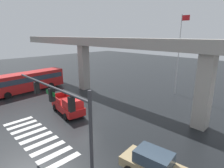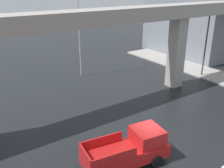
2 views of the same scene
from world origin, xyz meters
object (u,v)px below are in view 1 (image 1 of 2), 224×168
(pickup_truck, at_px, (69,106))
(flagpole, at_px, (179,50))
(traffic_signal_mast, at_px, (62,108))
(city_bus, at_px, (29,80))
(sedan_tan, at_px, (154,165))

(pickup_truck, height_order, flagpole, flagpole)
(traffic_signal_mast, bearing_deg, pickup_truck, 147.24)
(city_bus, xyz_separation_m, traffic_signal_mast, (19.87, -5.43, 2.83))
(sedan_tan, height_order, flagpole, flagpole)
(flagpole, bearing_deg, sedan_tan, -67.30)
(pickup_truck, xyz_separation_m, sedan_tan, (11.97, -1.32, -0.14))
(pickup_truck, height_order, sedan_tan, pickup_truck)
(traffic_signal_mast, bearing_deg, sedan_tan, 43.05)
(pickup_truck, distance_m, sedan_tan, 12.04)
(traffic_signal_mast, bearing_deg, city_bus, 164.73)
(sedan_tan, relative_size, traffic_signal_mast, 0.52)
(sedan_tan, xyz_separation_m, traffic_signal_mast, (-4.05, -3.78, 3.70))
(sedan_tan, distance_m, traffic_signal_mast, 6.66)
(pickup_truck, bearing_deg, city_bus, 178.43)
(flagpole, bearing_deg, city_bus, -138.14)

